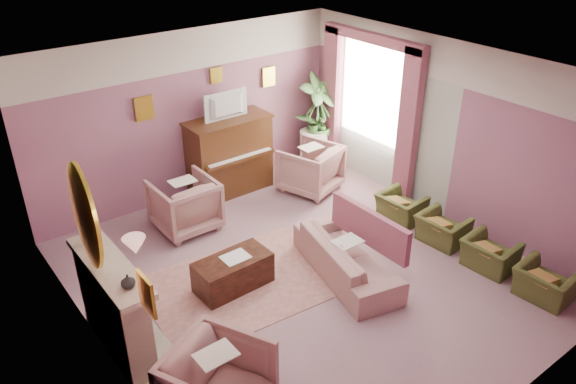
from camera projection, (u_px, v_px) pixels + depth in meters
floor at (305, 273)px, 7.75m from camera, size 5.50×6.00×0.01m
ceiling at (309, 75)px, 6.42m from camera, size 5.50×6.00×0.01m
wall_back at (191, 116)px, 9.17m from camera, size 5.50×0.02×2.80m
wall_front at (520, 306)px, 4.99m from camera, size 5.50×0.02×2.80m
wall_left at (94, 261)px, 5.61m from camera, size 0.02×6.00×2.80m
wall_right at (446, 132)px, 8.56m from camera, size 0.02×6.00×2.80m
picture_rail_band at (185, 50)px, 8.65m from camera, size 5.50×0.01×0.65m
stripe_panel at (382, 127)px, 9.61m from camera, size 0.01×3.00×2.15m
fireplace_surround at (114, 310)px, 6.24m from camera, size 0.30×1.40×1.10m
fireplace_inset at (125, 317)px, 6.36m from camera, size 0.18×0.72×0.68m
fire_ember at (130, 327)px, 6.47m from camera, size 0.06×0.54×0.10m
mantel_shelf at (109, 267)px, 5.98m from camera, size 0.40×1.55×0.07m
hearth at (137, 339)px, 6.60m from camera, size 0.55×1.50×0.02m
mirror_frame at (85, 217)px, 5.58m from camera, size 0.04×0.72×1.20m
mirror_glass at (88, 216)px, 5.60m from camera, size 0.01×0.60×1.06m
sconce_shade at (135, 246)px, 4.81m from camera, size 0.20×0.20×0.16m
piano at (230, 156)px, 9.57m from camera, size 1.40×0.60×1.30m
piano_keyshelf at (241, 159)px, 9.30m from camera, size 1.30×0.12×0.06m
piano_keys at (241, 157)px, 9.28m from camera, size 1.20×0.08×0.02m
piano_top at (228, 120)px, 9.26m from camera, size 1.45×0.65×0.04m
television at (228, 104)px, 9.09m from camera, size 0.80×0.12×0.48m
print_back_left at (144, 108)px, 8.56m from camera, size 0.30×0.03×0.38m
print_back_right at (269, 77)px, 9.79m from camera, size 0.26×0.03×0.34m
print_back_mid at (216, 75)px, 9.13m from camera, size 0.22×0.03×0.26m
print_left_wall at (146, 294)px, 4.64m from camera, size 0.03×0.28×0.36m
window_blind at (373, 89)px, 9.47m from camera, size 0.03×1.40×1.80m
curtain_left at (409, 128)px, 8.97m from camera, size 0.16×0.34×2.60m
curtain_right at (332, 98)px, 10.26m from camera, size 0.16×0.34×2.60m
pelmet at (373, 38)px, 9.01m from camera, size 0.16×2.20×0.16m
mantel_plant at (89, 231)px, 6.29m from camera, size 0.16×0.16×0.28m
mantel_vase at (128, 281)px, 5.59m from camera, size 0.16×0.16×0.16m
area_rug at (242, 284)px, 7.53m from camera, size 2.65×2.01×0.01m
coffee_table at (233, 273)px, 7.38m from camera, size 1.01×0.52×0.45m
table_paper at (235, 257)px, 7.29m from camera, size 0.35×0.28×0.01m
sofa at (347, 251)px, 7.55m from camera, size 0.62×1.87×0.75m
sofa_throw at (369, 227)px, 7.66m from camera, size 0.09×1.41×0.52m
floral_armchair_left at (185, 202)px, 8.56m from camera, size 0.89×0.89×0.92m
floral_armchair_right at (311, 166)px, 9.66m from camera, size 0.89×0.89×0.92m
floral_armchair_front at (218, 382)px, 5.44m from camera, size 0.89×0.89×0.92m
olive_chair_a at (546, 279)px, 7.15m from camera, size 0.48×0.69×0.59m
olive_chair_b at (491, 250)px, 7.72m from camera, size 0.48×0.69×0.59m
olive_chair_c at (443, 225)px, 8.29m from camera, size 0.48×0.69×0.59m
olive_chair_d at (401, 203)px, 8.86m from camera, size 0.48×0.69×0.59m
side_table at (313, 148)px, 10.60m from camera, size 0.52×0.52×0.70m
side_plant_big at (314, 123)px, 10.35m from camera, size 0.30×0.30×0.34m
side_plant_small at (322, 124)px, 10.36m from camera, size 0.16×0.16×0.28m
palm_pot at (317, 157)px, 10.71m from camera, size 0.34×0.34×0.34m
palm_plant at (318, 112)px, 10.28m from camera, size 0.76×0.76×1.44m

